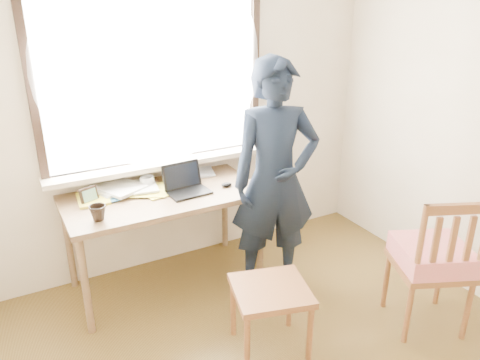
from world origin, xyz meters
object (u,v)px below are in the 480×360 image
side_chair (433,258)px  person (275,180)px  desk (163,204)px  mug_white (147,182)px  work_chair (271,297)px  mug_dark (98,213)px  laptop (186,185)px

side_chair → person: bearing=126.2°
side_chair → desk: bearing=136.5°
mug_white → work_chair: size_ratio=0.20×
mug_dark → desk: bearing=21.5°
work_chair → side_chair: bearing=-15.5°
laptop → desk: bearing=169.0°
desk → person: (0.74, -0.42, 0.20)m
laptop → mug_dark: 0.72m
laptop → mug_dark: laptop is taller
laptop → side_chair: 1.84m
mug_dark → mug_white: bearing=39.8°
work_chair → person: size_ratio=0.31×
desk → mug_white: bearing=107.2°
desk → work_chair: desk is taller
mug_dark → side_chair: (1.95, -1.14, -0.30)m
mug_white → work_chair: mug_white is taller
laptop → mug_white: (-0.23, 0.22, -0.01)m
laptop → work_chair: bearing=-81.9°
work_chair → side_chair: 1.15m
desk → work_chair: 1.14m
laptop → person: size_ratio=0.18×
mug_white → person: (0.80, -0.60, 0.08)m
desk → work_chair: bearing=-72.9°
laptop → side_chair: bearing=-46.6°
desk → work_chair: size_ratio=2.59×
laptop → mug_white: laptop is taller
work_chair → desk: bearing=107.1°
desk → mug_dark: (-0.52, -0.21, 0.13)m
mug_white → mug_dark: bearing=-140.2°
side_chair → mug_dark: bearing=149.6°
laptop → mug_white: bearing=137.1°
mug_dark → person: (1.27, -0.21, 0.07)m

